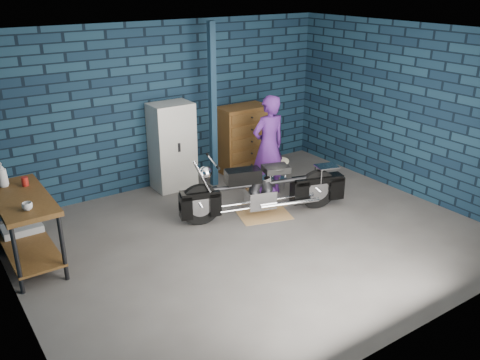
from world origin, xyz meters
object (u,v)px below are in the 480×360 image
object	(u,v)px
motorcycle	(264,185)
tool_chest	(244,139)
workbench	(27,230)
shop_stool	(279,175)
person	(268,146)
locker	(173,146)
storage_bin	(23,236)

from	to	relation	value
motorcycle	tool_chest	bearing A→B (deg)	81.10
workbench	shop_stool	size ratio (longest dim) A/B	2.56
workbench	shop_stool	xyz separation A→B (m)	(3.98, 0.07, -0.18)
person	tool_chest	distance (m)	1.14
workbench	tool_chest	size ratio (longest dim) A/B	1.17
locker	tool_chest	size ratio (longest dim) A/B	1.21
person	tool_chest	bearing A→B (deg)	-103.10
motorcycle	storage_bin	size ratio (longest dim) A/B	4.41
tool_chest	shop_stool	bearing A→B (deg)	-92.97
storage_bin	tool_chest	world-z (taller)	tool_chest
storage_bin	tool_chest	distance (m)	4.10
tool_chest	person	bearing A→B (deg)	-103.80
locker	tool_chest	world-z (taller)	locker
locker	shop_stool	xyz separation A→B (m)	(1.37, -1.12, -0.45)
storage_bin	locker	xyz separation A→B (m)	(2.59, 0.70, 0.57)
locker	shop_stool	bearing A→B (deg)	-39.44
workbench	tool_chest	bearing A→B (deg)	16.50
shop_stool	tool_chest	bearing A→B (deg)	87.03
storage_bin	shop_stool	size ratio (longest dim) A/B	0.90
shop_stool	workbench	bearing A→B (deg)	-178.97
tool_chest	shop_stool	world-z (taller)	tool_chest
person	shop_stool	distance (m)	0.58
workbench	person	bearing A→B (deg)	1.67
workbench	motorcycle	world-z (taller)	motorcycle
person	tool_chest	size ratio (longest dim) A/B	1.36
locker	tool_chest	bearing A→B (deg)	0.00
tool_chest	shop_stool	size ratio (longest dim) A/B	2.19
storage_bin	shop_stool	distance (m)	3.98
person	storage_bin	xyz separation A→B (m)	(-3.75, 0.39, -0.66)
motorcycle	tool_chest	distance (m)	1.91
motorcycle	locker	xyz separation A→B (m)	(-0.61, 1.72, 0.24)
workbench	locker	world-z (taller)	locker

